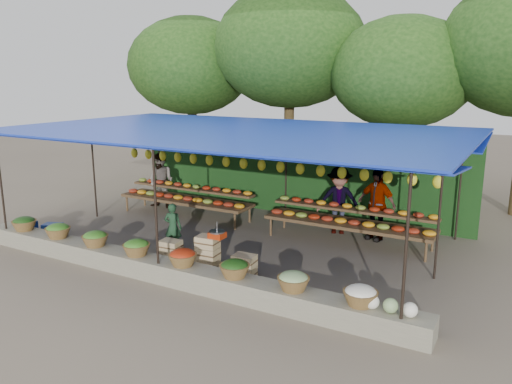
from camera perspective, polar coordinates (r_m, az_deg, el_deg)
The scene contains 16 objects.
ground at distance 12.58m, azimuth -2.45°, elevation -5.71°, with size 60.00×60.00×0.00m, color #6A5C4E.
stone_curb at distance 10.42m, azimuth -10.52°, elevation -8.79°, with size 10.60×0.55×0.40m, color #6D6957.
stall_canopy at distance 12.05m, azimuth -2.42°, elevation 6.54°, with size 10.80×6.60×2.82m.
produce_baskets at distance 10.35m, azimuth -11.03°, elevation -6.80°, with size 8.98×0.58×0.34m.
netting_backdrop at distance 14.95m, azimuth 3.86°, elevation 2.23°, with size 10.60×0.06×2.50m, color #214C1B.
tree_row at distance 17.23m, azimuth 9.97°, elevation 15.02°, with size 16.51×5.50×7.12m.
fruit_table_left at distance 14.85m, azimuth -7.92°, elevation -0.48°, with size 4.21×0.95×0.93m.
fruit_table_right at distance 12.56m, azimuth 10.63°, elevation -3.06°, with size 4.21×0.95×0.93m.
crate_counter at distance 10.72m, azimuth -5.65°, elevation -7.35°, with size 2.37×0.37×0.77m.
weighing_scale at distance 10.40m, azimuth -4.46°, elevation -4.82°, with size 0.33×0.33×0.35m.
vendor_seated at distance 11.91m, azimuth -9.47°, elevation -4.01°, with size 0.43×0.28×1.17m, color #1C3E23.
customer_left at distance 15.87m, azimuth -10.77°, elevation 1.25°, with size 0.84×0.66×1.74m, color slate.
customer_mid at distance 13.22m, azimuth 9.45°, elevation -0.95°, with size 1.14×0.66×1.77m, color slate.
customer_right at distance 12.87m, azimuth 13.60°, elevation -1.37°, with size 1.08×0.45×1.84m, color slate.
blue_crate_front at distance 14.45m, azimuth -24.96°, elevation -3.74°, with size 0.57×0.41×0.34m, color navy.
blue_crate_back at distance 14.19m, azimuth -22.22°, elevation -3.92°, with size 0.46×0.33×0.28m, color navy.
Camera 1 is at (6.29, -10.13, 4.01)m, focal length 35.00 mm.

